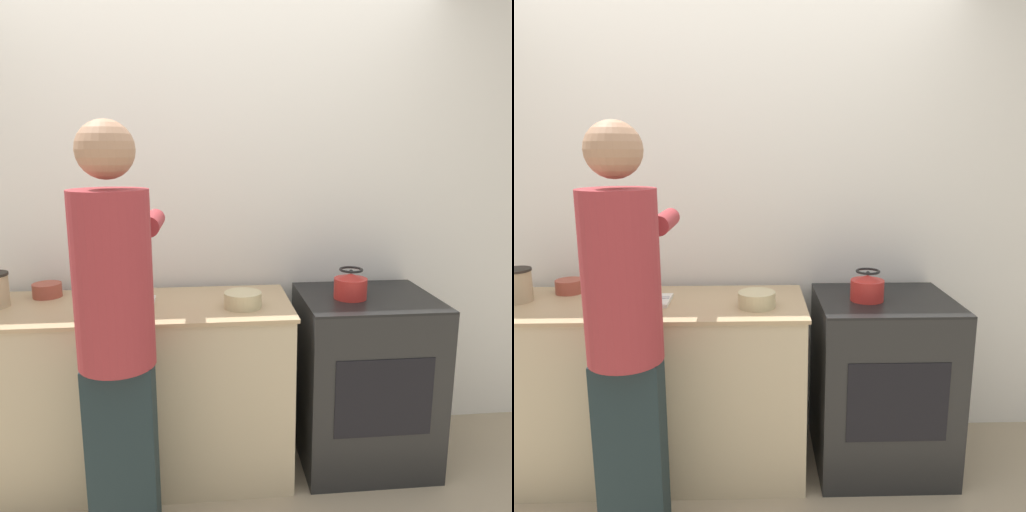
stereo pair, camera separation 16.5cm
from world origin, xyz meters
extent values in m
plane|color=tan|center=(0.00, 0.00, 0.00)|extent=(12.00, 12.00, 0.00)
cube|color=white|center=(0.00, 0.68, 1.30)|extent=(8.00, 0.05, 2.60)
cube|color=#C6B28E|center=(-0.38, 0.29, 0.44)|extent=(1.55, 0.58, 0.89)
cube|color=tan|center=(-0.38, 0.29, 0.90)|extent=(1.58, 0.61, 0.02)
cube|color=black|center=(0.82, 0.31, 0.45)|extent=(0.68, 0.61, 0.90)
cube|color=black|center=(0.82, 0.31, 0.90)|extent=(0.68, 0.61, 0.01)
cube|color=black|center=(0.82, 0.00, 0.49)|extent=(0.48, 0.01, 0.40)
cube|color=#1C2A2D|center=(-0.36, -0.22, 0.41)|extent=(0.27, 0.17, 0.82)
cylinder|color=maroon|center=(-0.36, -0.22, 1.16)|extent=(0.30, 0.30, 0.68)
sphere|color=#A87A5B|center=(-0.36, -0.22, 1.65)|extent=(0.22, 0.22, 0.22)
cylinder|color=maroon|center=(-0.49, 0.06, 1.34)|extent=(0.08, 0.30, 0.08)
cylinder|color=maroon|center=(-0.24, 0.06, 1.34)|extent=(0.08, 0.30, 0.08)
cube|color=silver|center=(-0.42, 0.29, 0.91)|extent=(0.30, 0.20, 0.02)
cube|color=silver|center=(-0.34, 0.30, 0.93)|extent=(0.14, 0.05, 0.01)
cube|color=black|center=(-0.45, 0.29, 0.93)|extent=(0.08, 0.03, 0.01)
cylinder|color=red|center=(0.72, 0.27, 0.96)|extent=(0.17, 0.17, 0.10)
cone|color=red|center=(0.72, 0.27, 1.03)|extent=(0.13, 0.13, 0.03)
sphere|color=black|center=(0.72, 0.27, 1.05)|extent=(0.02, 0.02, 0.02)
torus|color=black|center=(0.72, 0.27, 1.06)|extent=(0.12, 0.12, 0.01)
cylinder|color=#9E4738|center=(-0.83, 0.48, 0.94)|extent=(0.15, 0.15, 0.07)
cylinder|color=#C6B789|center=(0.16, 0.20, 0.94)|extent=(0.18, 0.18, 0.07)
cylinder|color=tan|center=(-1.03, 0.33, 0.98)|extent=(0.14, 0.14, 0.16)
cylinder|color=#28231E|center=(-1.03, 0.33, 1.07)|extent=(0.15, 0.15, 0.01)
camera|label=1|loc=(-0.01, -2.10, 1.64)|focal=35.00mm
camera|label=2|loc=(0.16, -2.11, 1.64)|focal=35.00mm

